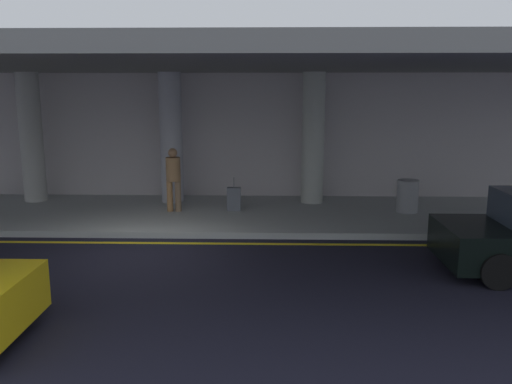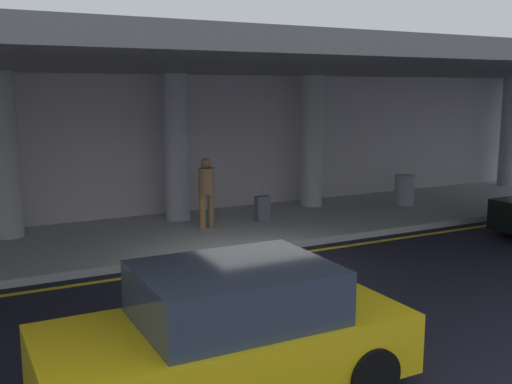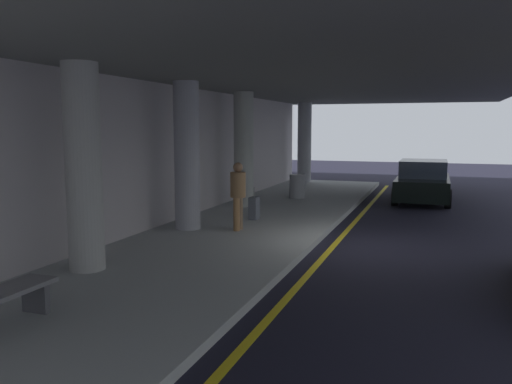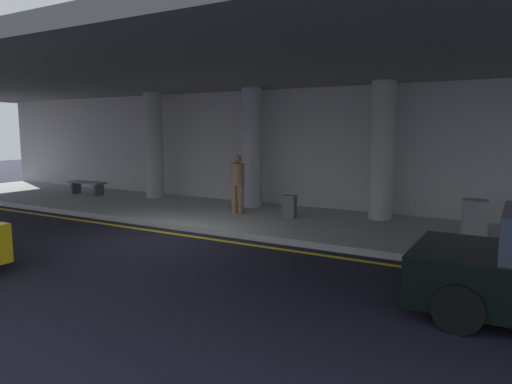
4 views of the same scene
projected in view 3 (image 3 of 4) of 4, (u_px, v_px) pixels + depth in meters
ground_plane at (362, 247)px, 11.73m from camera, size 60.00×60.00×0.00m
sidewalk at (234, 235)px, 12.73m from camera, size 26.00×4.20×0.15m
lane_stripe_yellow at (334, 245)px, 11.93m from camera, size 26.00×0.14×0.01m
support_column_far_left at (84, 168)px, 9.15m from camera, size 0.63×0.63×3.65m
support_column_left_mid at (187, 156)px, 12.90m from camera, size 0.63×0.63×3.65m
support_column_center at (244, 150)px, 16.65m from camera, size 0.63×0.63×3.65m
support_column_right_mid at (304, 143)px, 24.14m from camera, size 0.63×0.63×3.65m
ceiling_overhang at (253, 72)px, 12.09m from camera, size 28.00×13.20×0.30m
terminal_back_wall at (151, 158)px, 13.24m from camera, size 26.00×0.30×3.80m
car_black at (423, 182)px, 18.85m from camera, size 4.10×1.92×1.50m
traveler_with_luggage at (238, 191)px, 12.84m from camera, size 0.38×0.38×1.68m
suitcase_upright_primary at (254, 208)px, 14.45m from camera, size 0.36×0.22×0.90m
bench_metal at (0, 302)px, 6.58m from camera, size 1.60×0.50×0.48m
trash_bin_steel at (297, 186)px, 18.72m from camera, size 0.56×0.56×0.85m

